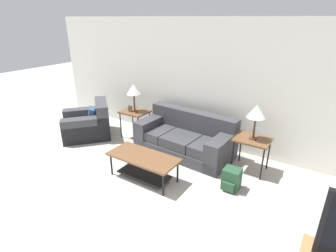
{
  "coord_description": "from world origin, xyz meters",
  "views": [
    {
      "loc": [
        2.11,
        -0.81,
        2.58
      ],
      "look_at": [
        -0.23,
        2.78,
        0.8
      ],
      "focal_mm": 28.0,
      "sensor_mm": 36.0,
      "label": 1
    }
  ],
  "objects_px": {
    "side_table_left": "(135,114)",
    "table_lamp_right": "(257,112)",
    "armchair": "(88,124)",
    "backpack": "(231,179)",
    "side_table_right": "(252,142)",
    "couch": "(185,139)",
    "coffee_table": "(143,162)",
    "table_lamp_left": "(134,90)"
  },
  "relations": [
    {
      "from": "armchair",
      "to": "table_lamp_left",
      "type": "relative_size",
      "value": 2.27
    },
    {
      "from": "couch",
      "to": "table_lamp_right",
      "type": "distance_m",
      "value": 1.56
    },
    {
      "from": "couch",
      "to": "side_table_right",
      "type": "distance_m",
      "value": 1.36
    },
    {
      "from": "side_table_left",
      "to": "couch",
      "type": "bearing_deg",
      "value": -1.47
    },
    {
      "from": "side_table_right",
      "to": "table_lamp_left",
      "type": "xyz_separation_m",
      "value": [
        -2.66,
        -0.0,
        0.55
      ]
    },
    {
      "from": "side_table_left",
      "to": "backpack",
      "type": "relative_size",
      "value": 1.74
    },
    {
      "from": "side_table_left",
      "to": "table_lamp_left",
      "type": "relative_size",
      "value": 1.02
    },
    {
      "from": "couch",
      "to": "armchair",
      "type": "distance_m",
      "value": 2.35
    },
    {
      "from": "couch",
      "to": "side_table_left",
      "type": "distance_m",
      "value": 1.36
    },
    {
      "from": "side_table_left",
      "to": "table_lamp_right",
      "type": "xyz_separation_m",
      "value": [
        2.66,
        -0.0,
        0.55
      ]
    },
    {
      "from": "table_lamp_left",
      "to": "coffee_table",
      "type": "bearing_deg",
      "value": -45.91
    },
    {
      "from": "table_lamp_left",
      "to": "table_lamp_right",
      "type": "xyz_separation_m",
      "value": [
        2.66,
        0.0,
        0.0
      ]
    },
    {
      "from": "armchair",
      "to": "backpack",
      "type": "distance_m",
      "value": 3.55
    },
    {
      "from": "armchair",
      "to": "coffee_table",
      "type": "bearing_deg",
      "value": -18.14
    },
    {
      "from": "armchair",
      "to": "side_table_left",
      "type": "bearing_deg",
      "value": 29.63
    },
    {
      "from": "coffee_table",
      "to": "side_table_left",
      "type": "height_order",
      "value": "side_table_left"
    },
    {
      "from": "backpack",
      "to": "side_table_right",
      "type": "bearing_deg",
      "value": 84.08
    },
    {
      "from": "armchair",
      "to": "coffee_table",
      "type": "xyz_separation_m",
      "value": [
        2.19,
        -0.72,
        0.04
      ]
    },
    {
      "from": "side_table_left",
      "to": "side_table_right",
      "type": "height_order",
      "value": "same"
    },
    {
      "from": "couch",
      "to": "coffee_table",
      "type": "height_order",
      "value": "couch"
    },
    {
      "from": "couch",
      "to": "armchair",
      "type": "relative_size",
      "value": 1.44
    },
    {
      "from": "coffee_table",
      "to": "table_lamp_left",
      "type": "xyz_separation_m",
      "value": [
        -1.22,
        1.26,
        0.79
      ]
    },
    {
      "from": "coffee_table",
      "to": "side_table_left",
      "type": "bearing_deg",
      "value": 134.09
    },
    {
      "from": "coffee_table",
      "to": "table_lamp_right",
      "type": "height_order",
      "value": "table_lamp_right"
    },
    {
      "from": "couch",
      "to": "side_table_left",
      "type": "xyz_separation_m",
      "value": [
        -1.33,
        0.03,
        0.27
      ]
    },
    {
      "from": "table_lamp_left",
      "to": "table_lamp_right",
      "type": "relative_size",
      "value": 1.0
    },
    {
      "from": "side_table_right",
      "to": "side_table_left",
      "type": "bearing_deg",
      "value": 180.0
    },
    {
      "from": "side_table_left",
      "to": "table_lamp_left",
      "type": "xyz_separation_m",
      "value": [
        0.0,
        -0.0,
        0.55
      ]
    },
    {
      "from": "armchair",
      "to": "backpack",
      "type": "bearing_deg",
      "value": -2.89
    },
    {
      "from": "armchair",
      "to": "backpack",
      "type": "xyz_separation_m",
      "value": [
        3.55,
        -0.18,
        -0.11
      ]
    },
    {
      "from": "table_lamp_right",
      "to": "side_table_left",
      "type": "bearing_deg",
      "value": 180.0
    },
    {
      "from": "coffee_table",
      "to": "table_lamp_left",
      "type": "relative_size",
      "value": 1.98
    },
    {
      "from": "coffee_table",
      "to": "backpack",
      "type": "height_order",
      "value": "coffee_table"
    },
    {
      "from": "backpack",
      "to": "table_lamp_right",
      "type": "bearing_deg",
      "value": 84.08
    },
    {
      "from": "coffee_table",
      "to": "side_table_right",
      "type": "height_order",
      "value": "side_table_right"
    },
    {
      "from": "armchair",
      "to": "coffee_table",
      "type": "height_order",
      "value": "armchair"
    },
    {
      "from": "table_lamp_left",
      "to": "table_lamp_right",
      "type": "distance_m",
      "value": 2.66
    },
    {
      "from": "table_lamp_left",
      "to": "backpack",
      "type": "xyz_separation_m",
      "value": [
        2.59,
        -0.73,
        -0.94
      ]
    },
    {
      "from": "couch",
      "to": "side_table_left",
      "type": "relative_size",
      "value": 3.18
    },
    {
      "from": "couch",
      "to": "backpack",
      "type": "height_order",
      "value": "couch"
    },
    {
      "from": "side_table_left",
      "to": "armchair",
      "type": "bearing_deg",
      "value": -150.37
    },
    {
      "from": "couch",
      "to": "armchair",
      "type": "xyz_separation_m",
      "value": [
        -2.3,
        -0.51,
        -0.01
      ]
    }
  ]
}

